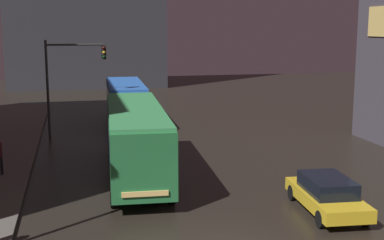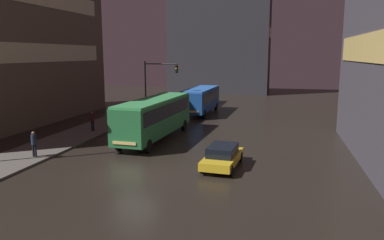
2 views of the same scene
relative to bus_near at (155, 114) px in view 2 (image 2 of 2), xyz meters
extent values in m
plane|color=black|center=(1.95, -9.27, -2.11)|extent=(120.00, 120.00, 0.00)
cube|color=#56514C|center=(-7.05, 0.73, -2.03)|extent=(4.00, 48.00, 0.15)
cube|color=beige|center=(-12.81, 3.21, 5.08)|extent=(0.24, 22.70, 1.80)
cube|color=#EAC66B|center=(15.36, -2.36, 5.35)|extent=(0.24, 15.88, 1.80)
cube|color=#2D2D33|center=(-1.15, 42.08, 12.70)|extent=(18.00, 12.00, 29.61)
cube|color=beige|center=(7.80, 42.08, 8.78)|extent=(0.24, 10.20, 1.80)
cube|color=#236B38|center=(0.00, 0.00, -0.20)|extent=(3.18, 11.42, 2.71)
cube|color=black|center=(0.00, 0.00, 0.40)|extent=(3.19, 10.53, 1.10)
cube|color=#399252|center=(0.00, 0.00, 1.23)|extent=(3.12, 11.20, 0.16)
cube|color=#F4CC72|center=(-0.32, -5.66, -1.16)|extent=(1.79, 0.20, 0.20)
cylinder|color=black|center=(0.94, -4.31, -1.61)|extent=(0.31, 1.01, 1.00)
cylinder|color=black|center=(-1.41, -4.18, -1.61)|extent=(0.31, 1.01, 1.00)
cylinder|color=black|center=(1.41, 4.18, -1.61)|extent=(0.31, 1.01, 1.00)
cylinder|color=black|center=(-0.94, 4.31, -1.61)|extent=(0.31, 1.01, 1.00)
cube|color=#194793|center=(0.90, 14.26, -0.38)|extent=(2.88, 9.39, 2.36)
cube|color=black|center=(0.90, 14.26, 0.05)|extent=(2.91, 8.65, 1.10)
cube|color=blue|center=(0.90, 14.26, 0.88)|extent=(2.82, 9.20, 0.16)
cube|color=#F4CC72|center=(0.74, 9.59, -1.16)|extent=(1.79, 0.16, 0.20)
cylinder|color=black|center=(1.96, 10.97, -1.61)|extent=(0.28, 1.01, 1.00)
cylinder|color=black|center=(-0.39, 11.05, -1.61)|extent=(0.28, 1.01, 1.00)
cylinder|color=black|center=(2.19, 17.47, -1.61)|extent=(0.28, 1.01, 1.00)
cylinder|color=black|center=(-0.17, 17.55, -1.61)|extent=(0.28, 1.01, 1.00)
cube|color=gold|center=(6.73, -6.54, -1.56)|extent=(2.22, 4.68, 0.50)
cube|color=black|center=(6.73, -6.54, -1.00)|extent=(1.78, 2.61, 0.61)
cylinder|color=black|center=(7.48, -8.18, -1.79)|extent=(0.25, 0.65, 0.64)
cylinder|color=black|center=(5.75, -8.05, -1.79)|extent=(0.25, 0.65, 0.64)
cylinder|color=black|center=(7.71, -5.04, -1.79)|extent=(0.25, 0.65, 0.64)
cylinder|color=black|center=(5.98, -4.91, -1.79)|extent=(0.25, 0.65, 0.64)
cylinder|color=black|center=(-6.16, -7.63, -1.54)|extent=(0.14, 0.14, 0.84)
cylinder|color=black|center=(-5.98, -7.63, -1.54)|extent=(0.14, 0.14, 0.84)
cylinder|color=#1E283D|center=(-6.07, -7.63, -0.77)|extent=(0.49, 0.49, 0.70)
sphere|color=#8C664C|center=(-6.07, -7.63, -0.31)|extent=(0.22, 0.22, 0.22)
cylinder|color=black|center=(-6.53, 1.28, -1.53)|extent=(0.14, 0.14, 0.86)
cylinder|color=black|center=(-6.35, 1.28, -1.53)|extent=(0.14, 0.14, 0.86)
cylinder|color=#4C191E|center=(-6.44, 1.28, -0.74)|extent=(0.37, 0.37, 0.72)
sphere|color=#8C664C|center=(-6.44, 1.28, -0.27)|extent=(0.22, 0.22, 0.22)
cylinder|color=#2D2D2D|center=(-4.44, 9.83, 1.06)|extent=(0.16, 0.16, 6.32)
cylinder|color=#2D2D2D|center=(-2.65, 9.83, 3.92)|extent=(3.58, 0.12, 0.12)
cube|color=black|center=(-0.86, 9.83, 3.42)|extent=(0.30, 0.24, 0.90)
sphere|color=#390706|center=(-0.86, 9.69, 3.70)|extent=(0.18, 0.18, 0.18)
sphere|color=gold|center=(-0.86, 9.69, 3.42)|extent=(0.18, 0.18, 0.18)
sphere|color=black|center=(-0.86, 9.69, 3.14)|extent=(0.18, 0.18, 0.18)
camera|label=1|loc=(-2.78, -25.01, 5.15)|focal=50.00mm
camera|label=2|loc=(10.14, -29.24, 4.97)|focal=35.00mm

